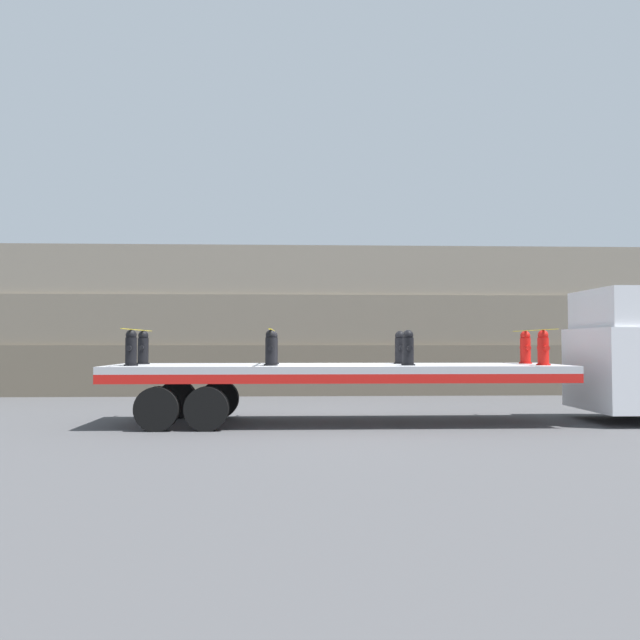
% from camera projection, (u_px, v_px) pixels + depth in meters
% --- Properties ---
extents(ground_plane, '(120.00, 120.00, 0.00)m').
position_uv_depth(ground_plane, '(338.00, 423.00, 14.48)').
color(ground_plane, '#474749').
extents(rock_cliff, '(60.00, 3.30, 5.38)m').
position_uv_depth(rock_cliff, '(322.00, 321.00, 23.60)').
color(rock_cliff, '#665B4C').
rests_on(rock_cliff, ground_plane).
extents(flatbed_trailer, '(10.49, 2.60, 1.36)m').
position_uv_depth(flatbed_trailer, '(311.00, 375.00, 14.50)').
color(flatbed_trailer, '#B2B2B7').
rests_on(flatbed_trailer, ground_plane).
extents(fire_hydrant_black_near_0, '(0.31, 0.48, 0.80)m').
position_uv_depth(fire_hydrant_black_near_0, '(131.00, 348.00, 13.82)').
color(fire_hydrant_black_near_0, black).
rests_on(fire_hydrant_black_near_0, flatbed_trailer).
extents(fire_hydrant_black_far_0, '(0.31, 0.48, 0.80)m').
position_uv_depth(fire_hydrant_black_far_0, '(143.00, 348.00, 14.91)').
color(fire_hydrant_black_far_0, black).
rests_on(fire_hydrant_black_far_0, flatbed_trailer).
extents(fire_hydrant_black_near_1, '(0.31, 0.48, 0.80)m').
position_uv_depth(fire_hydrant_black_near_1, '(271.00, 348.00, 13.94)').
color(fire_hydrant_black_near_1, black).
rests_on(fire_hydrant_black_near_1, flatbed_trailer).
extents(fire_hydrant_black_far_1, '(0.31, 0.48, 0.80)m').
position_uv_depth(fire_hydrant_black_far_1, '(273.00, 348.00, 15.04)').
color(fire_hydrant_black_far_1, black).
rests_on(fire_hydrant_black_far_1, flatbed_trailer).
extents(fire_hydrant_black_near_2, '(0.31, 0.48, 0.80)m').
position_uv_depth(fire_hydrant_black_near_2, '(408.00, 348.00, 14.06)').
color(fire_hydrant_black_near_2, black).
rests_on(fire_hydrant_black_near_2, flatbed_trailer).
extents(fire_hydrant_black_far_2, '(0.31, 0.48, 0.80)m').
position_uv_depth(fire_hydrant_black_far_2, '(400.00, 348.00, 15.16)').
color(fire_hydrant_black_far_2, black).
rests_on(fire_hydrant_black_far_2, flatbed_trailer).
extents(fire_hydrant_red_near_3, '(0.31, 0.48, 0.80)m').
position_uv_depth(fire_hydrant_red_near_3, '(543.00, 348.00, 14.18)').
color(fire_hydrant_red_near_3, red).
rests_on(fire_hydrant_red_near_3, flatbed_trailer).
extents(fire_hydrant_red_far_3, '(0.31, 0.48, 0.80)m').
position_uv_depth(fire_hydrant_red_far_3, '(525.00, 348.00, 15.28)').
color(fire_hydrant_red_far_3, red).
rests_on(fire_hydrant_red_far_3, flatbed_trailer).
extents(cargo_strap_rear, '(0.05, 2.70, 0.01)m').
position_uv_depth(cargo_strap_rear, '(138.00, 330.00, 14.38)').
color(cargo_strap_rear, yellow).
rests_on(cargo_strap_rear, fire_hydrant_black_near_0).
extents(cargo_strap_middle, '(0.05, 2.70, 0.01)m').
position_uv_depth(cargo_strap_middle, '(272.00, 330.00, 14.50)').
color(cargo_strap_middle, yellow).
rests_on(cargo_strap_middle, fire_hydrant_black_near_1).
extents(cargo_strap_front, '(0.05, 2.70, 0.01)m').
position_uv_depth(cargo_strap_front, '(534.00, 330.00, 14.75)').
color(cargo_strap_front, yellow).
rests_on(cargo_strap_front, fire_hydrant_red_near_3).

